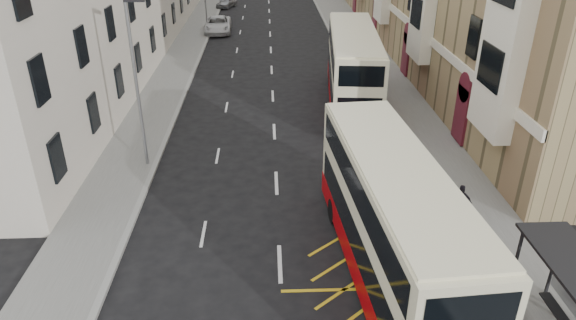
{
  "coord_description": "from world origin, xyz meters",
  "views": [
    {
      "loc": [
        -0.32,
        -11.01,
        11.88
      ],
      "look_at": [
        0.42,
        7.0,
        2.72
      ],
      "focal_mm": 32.0,
      "sensor_mm": 36.0,
      "label": 1
    }
  ],
  "objects_px": {
    "street_lamp_near": "(136,76)",
    "pedestrian_near": "(496,287)",
    "white_van": "(218,25)",
    "car_silver": "(227,2)",
    "double_decker_front": "(391,222)",
    "pedestrian_far": "(461,202)",
    "double_decker_rear": "(353,69)"
  },
  "relations": [
    {
      "from": "street_lamp_near",
      "to": "pedestrian_far",
      "type": "bearing_deg",
      "value": -21.87
    },
    {
      "from": "street_lamp_near",
      "to": "pedestrian_near",
      "type": "relative_size",
      "value": 5.17
    },
    {
      "from": "pedestrian_far",
      "to": "pedestrian_near",
      "type": "bearing_deg",
      "value": 108.13
    },
    {
      "from": "double_decker_front",
      "to": "pedestrian_near",
      "type": "distance_m",
      "value": 3.81
    },
    {
      "from": "pedestrian_far",
      "to": "car_silver",
      "type": "xyz_separation_m",
      "value": [
        -12.62,
        47.82,
        -0.27
      ]
    },
    {
      "from": "white_van",
      "to": "car_silver",
      "type": "distance_m",
      "value": 13.37
    },
    {
      "from": "pedestrian_far",
      "to": "white_van",
      "type": "bearing_deg",
      "value": -44.94
    },
    {
      "from": "pedestrian_near",
      "to": "car_silver",
      "type": "relative_size",
      "value": 0.41
    },
    {
      "from": "street_lamp_near",
      "to": "car_silver",
      "type": "relative_size",
      "value": 2.1
    },
    {
      "from": "street_lamp_near",
      "to": "car_silver",
      "type": "distance_m",
      "value": 42.5
    },
    {
      "from": "double_decker_rear",
      "to": "pedestrian_far",
      "type": "height_order",
      "value": "double_decker_rear"
    },
    {
      "from": "white_van",
      "to": "car_silver",
      "type": "xyz_separation_m",
      "value": [
        0.0,
        13.37,
        -0.12
      ]
    },
    {
      "from": "street_lamp_near",
      "to": "car_silver",
      "type": "bearing_deg",
      "value": 88.44
    },
    {
      "from": "white_van",
      "to": "street_lamp_near",
      "type": "bearing_deg",
      "value": -94.1
    },
    {
      "from": "double_decker_front",
      "to": "double_decker_rear",
      "type": "distance_m",
      "value": 16.86
    },
    {
      "from": "double_decker_front",
      "to": "pedestrian_far",
      "type": "height_order",
      "value": "double_decker_front"
    },
    {
      "from": "double_decker_front",
      "to": "pedestrian_near",
      "type": "relative_size",
      "value": 7.46
    },
    {
      "from": "street_lamp_near",
      "to": "double_decker_front",
      "type": "height_order",
      "value": "street_lamp_near"
    },
    {
      "from": "street_lamp_near",
      "to": "car_silver",
      "type": "height_order",
      "value": "street_lamp_near"
    },
    {
      "from": "car_silver",
      "to": "double_decker_front",
      "type": "bearing_deg",
      "value": -59.84
    },
    {
      "from": "pedestrian_far",
      "to": "white_van",
      "type": "xyz_separation_m",
      "value": [
        -12.62,
        34.45,
        -0.16
      ]
    },
    {
      "from": "pedestrian_near",
      "to": "white_van",
      "type": "height_order",
      "value": "pedestrian_near"
    },
    {
      "from": "street_lamp_near",
      "to": "pedestrian_far",
      "type": "height_order",
      "value": "street_lamp_near"
    },
    {
      "from": "double_decker_front",
      "to": "pedestrian_far",
      "type": "relative_size",
      "value": 7.48
    },
    {
      "from": "double_decker_front",
      "to": "car_silver",
      "type": "height_order",
      "value": "double_decker_front"
    },
    {
      "from": "pedestrian_far",
      "to": "white_van",
      "type": "relative_size",
      "value": 0.28
    },
    {
      "from": "double_decker_rear",
      "to": "pedestrian_far",
      "type": "distance_m",
      "value": 13.76
    },
    {
      "from": "double_decker_rear",
      "to": "pedestrian_near",
      "type": "relative_size",
      "value": 7.92
    },
    {
      "from": "white_van",
      "to": "car_silver",
      "type": "bearing_deg",
      "value": 88.18
    },
    {
      "from": "double_decker_front",
      "to": "white_van",
      "type": "distance_m",
      "value": 38.88
    },
    {
      "from": "street_lamp_near",
      "to": "pedestrian_near",
      "type": "xyz_separation_m",
      "value": [
        13.17,
        -10.6,
        -3.71
      ]
    },
    {
      "from": "double_decker_front",
      "to": "white_van",
      "type": "bearing_deg",
      "value": 99.14
    }
  ]
}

